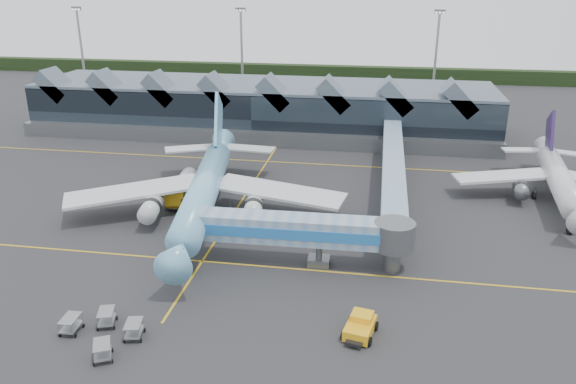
% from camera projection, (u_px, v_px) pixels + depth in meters
% --- Properties ---
extents(ground, '(260.00, 260.00, 0.00)m').
position_uv_depth(ground, '(222.00, 231.00, 69.40)').
color(ground, '#2B2C2E').
rests_on(ground, ground).
extents(taxi_stripes, '(120.00, 60.00, 0.01)m').
position_uv_depth(taxi_stripes, '(242.00, 201.00, 78.59)').
color(taxi_stripes, gold).
rests_on(taxi_stripes, ground).
extents(tree_line_far, '(260.00, 4.00, 4.00)m').
position_uv_depth(tree_line_far, '(321.00, 72.00, 169.77)').
color(tree_line_far, black).
rests_on(tree_line_far, ground).
extents(terminal, '(90.00, 22.25, 12.52)m').
position_uv_depth(terminal, '(261.00, 107.00, 111.93)').
color(terminal, black).
rests_on(terminal, ground).
extents(light_masts, '(132.40, 42.56, 22.45)m').
position_uv_depth(light_masts, '(396.00, 61.00, 119.34)').
color(light_masts, '#92949A').
rests_on(light_masts, ground).
extents(main_airliner, '(36.51, 42.43, 13.66)m').
position_uv_depth(main_airliner, '(206.00, 186.00, 72.63)').
color(main_airliner, '#6DAFDC').
rests_on(main_airliner, ground).
extents(regional_jet, '(28.33, 31.05, 10.65)m').
position_uv_depth(regional_jet, '(558.00, 177.00, 77.72)').
color(regional_jet, silver).
rests_on(regional_jet, ground).
extents(jet_bridge, '(25.11, 4.33, 5.69)m').
position_uv_depth(jet_bridge, '(309.00, 232.00, 60.02)').
color(jet_bridge, '#7093BB').
rests_on(jet_bridge, ground).
extents(fuel_truck, '(3.76, 10.32, 3.43)m').
position_uv_depth(fuel_truck, '(183.00, 187.00, 78.36)').
color(fuel_truck, black).
rests_on(fuel_truck, ground).
extents(pushback_tug, '(3.24, 4.45, 1.83)m').
position_uv_depth(pushback_tug, '(360.00, 326.00, 49.17)').
color(pushback_tug, '#F0AC16').
rests_on(pushback_tug, ground).
extents(baggage_carts, '(7.42, 6.97, 1.48)m').
position_uv_depth(baggage_carts, '(104.00, 330.00, 48.71)').
color(baggage_carts, gray).
rests_on(baggage_carts, ground).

